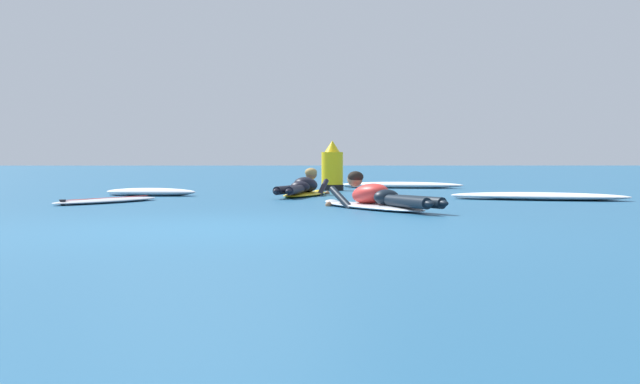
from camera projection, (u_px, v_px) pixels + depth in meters
ground_plane at (263, 190)px, 18.13m from camera, size 120.00×120.00×0.00m
surfer_near at (377, 199)px, 11.26m from camera, size 1.57×2.65×0.54m
surfer_far at (303, 188)px, 15.15m from camera, size 1.06×2.52×0.55m
drifting_surfboard at (106, 200)px, 12.94m from camera, size 1.52×2.09×0.16m
whitewater_front at (539, 196)px, 13.80m from camera, size 2.90×1.63×0.12m
whitewater_mid_left at (151, 192)px, 15.33m from camera, size 1.73×0.89×0.14m
whitewater_mid_right at (401, 185)px, 19.19m from camera, size 2.81×1.14×0.14m
channel_marker_buoy at (332, 171)px, 17.88m from camera, size 0.47×0.47×1.03m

